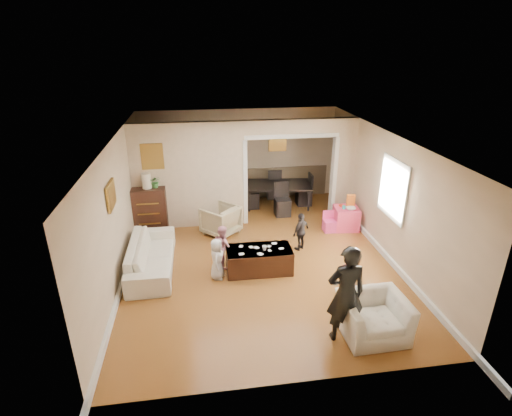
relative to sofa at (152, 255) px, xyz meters
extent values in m
plane|color=#9B5E28|center=(2.20, 0.20, -0.31)|extent=(7.00, 7.00, 0.00)
cube|color=beige|center=(0.82, 2.00, 0.99)|extent=(2.75, 0.18, 2.60)
cube|color=beige|center=(4.67, 2.00, 0.99)|extent=(0.55, 0.18, 2.60)
cube|color=beige|center=(3.30, 2.00, 2.11)|extent=(2.22, 0.18, 0.35)
cube|color=white|center=(4.93, -0.20, 1.24)|extent=(0.03, 0.95, 1.10)
cube|color=brown|center=(0.00, 1.90, 1.54)|extent=(0.45, 0.03, 0.55)
cube|color=brown|center=(-0.51, -0.40, 1.49)|extent=(0.03, 0.55, 0.40)
cube|color=brown|center=(3.30, 3.64, 1.39)|extent=(0.45, 0.03, 0.55)
imported|color=#EEE4CD|center=(0.00, 0.00, 0.00)|extent=(0.84, 2.14, 0.63)
imported|color=tan|center=(1.49, 1.43, 0.04)|extent=(1.07, 1.08, 0.70)
imported|color=#EEE4CD|center=(3.63, -2.51, 0.01)|extent=(1.03, 0.90, 0.65)
cube|color=#34190F|center=(-0.18, 1.80, 0.25)|extent=(0.82, 0.46, 1.12)
cylinder|color=beige|center=(-0.18, 1.80, 0.99)|extent=(0.22, 0.22, 0.36)
imported|color=#3D7634|center=(0.02, 1.80, 0.95)|extent=(0.26, 0.22, 0.28)
cube|color=#3C1C13|center=(2.15, -0.38, -0.07)|extent=(1.32, 0.68, 0.49)
imported|color=white|center=(2.25, -0.43, 0.22)|extent=(0.10, 0.10, 0.09)
cube|color=#FD4271|center=(4.57, 1.26, -0.04)|extent=(0.63, 0.63, 0.55)
cube|color=gold|center=(4.69, 1.36, 0.39)|extent=(0.21, 0.09, 0.30)
cylinder|color=#23AFB1|center=(4.47, 1.21, 0.28)|extent=(0.08, 0.08, 0.08)
cube|color=red|center=(4.45, 1.38, 0.26)|extent=(0.09, 0.08, 0.05)
imported|color=silver|center=(4.62, 1.14, 0.26)|extent=(0.25, 0.25, 0.06)
imported|color=black|center=(3.19, 2.93, 0.00)|extent=(1.91, 1.21, 0.63)
imported|color=black|center=(3.13, -2.52, 0.50)|extent=(0.59, 0.39, 1.63)
imported|color=silver|center=(1.30, -0.53, 0.11)|extent=(0.34, 0.45, 0.84)
imported|color=pink|center=(1.45, -0.08, 0.14)|extent=(0.46, 0.53, 0.90)
imported|color=black|center=(3.20, 0.37, 0.12)|extent=(0.53, 0.49, 0.87)
cube|color=white|center=(2.14, -0.57, 0.18)|extent=(0.14, 0.14, 0.00)
cube|color=white|center=(2.10, -0.31, 0.18)|extent=(0.12, 0.13, 0.00)
cube|color=white|center=(2.00, -0.27, 0.18)|extent=(0.08, 0.10, 0.00)
cube|color=white|center=(1.80, -0.21, 0.18)|extent=(0.10, 0.11, 0.00)
cube|color=white|center=(2.36, -0.29, 0.18)|extent=(0.10, 0.10, 0.00)
cube|color=white|center=(1.77, -0.52, 0.18)|extent=(0.11, 0.09, 0.00)
cube|color=white|center=(2.59, -0.41, 0.18)|extent=(0.11, 0.10, 0.00)
cube|color=white|center=(2.34, -0.46, 0.18)|extent=(0.08, 0.09, 0.00)
cube|color=white|center=(2.49, -0.18, 0.18)|extent=(0.11, 0.09, 0.00)
camera|label=1|loc=(1.07, -7.25, 4.02)|focal=27.89mm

